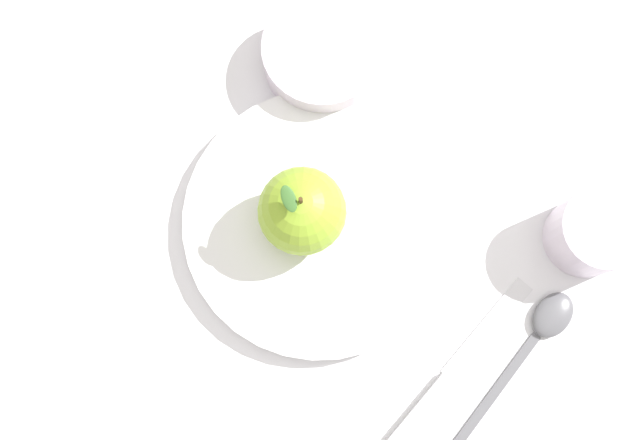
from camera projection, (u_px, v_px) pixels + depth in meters
ground_plane at (346, 244)px, 0.73m from camera, size 2.40×2.40×0.00m
dinner_plate at (320, 222)px, 0.72m from camera, size 0.26×0.26×0.02m
apple at (302, 211)px, 0.67m from camera, size 0.08×0.08×0.09m
side_bowl at (322, 54)px, 0.74m from camera, size 0.12×0.12×0.04m
cup at (595, 232)px, 0.69m from camera, size 0.08×0.08×0.06m
knife at (445, 382)px, 0.70m from camera, size 0.14×0.17×0.01m
spoon at (539, 334)px, 0.71m from camera, size 0.13×0.17×0.01m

